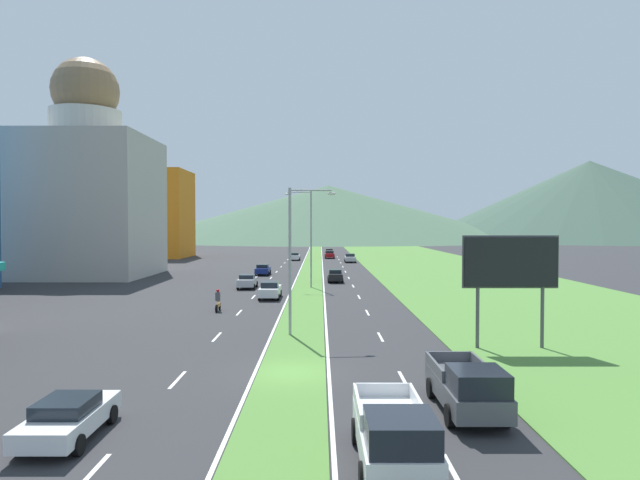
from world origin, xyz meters
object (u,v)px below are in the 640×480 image
at_px(car_6, 246,281).
at_px(car_8, 334,276).
at_px(car_2, 328,254).
at_px(pickup_truck_1, 466,388).
at_px(car_3, 269,290).
at_px(motorcycle_rider, 216,302).
at_px(street_lamp_near, 294,251).
at_px(car_1, 328,252).
at_px(car_0, 293,256).
at_px(street_lamp_mid, 307,233).
at_px(pickup_truck_0, 393,436).
at_px(billboard_roadside, 509,266).
at_px(car_4, 349,258).
at_px(car_5, 67,417).
at_px(car_7, 261,270).

xyz_separation_m(car_6, car_8, (9.84, 6.60, -0.00)).
bearing_deg(car_2, pickup_truck_1, 2.11).
relative_size(car_3, motorcycle_rider, 2.24).
relative_size(street_lamp_near, car_1, 2.12).
bearing_deg(car_2, car_0, -46.56).
bearing_deg(street_lamp_near, car_3, 100.32).
xyz_separation_m(street_lamp_mid, car_0, (-3.67, 46.91, -5.33)).
height_order(car_0, car_1, car_1).
bearing_deg(pickup_truck_0, car_1, -179.99).
bearing_deg(street_lamp_mid, car_8, 63.06).
bearing_deg(car_8, billboard_roadside, 13.73).
relative_size(street_lamp_mid, billboard_roadside, 1.67).
distance_m(street_lamp_mid, car_2, 53.84).
bearing_deg(pickup_truck_0, car_2, -179.93).
distance_m(car_2, car_8, 47.33).
bearing_deg(street_lamp_near, car_4, 83.95).
bearing_deg(car_3, car_2, -6.14).
height_order(billboard_roadside, motorcycle_rider, billboard_roadside).
bearing_deg(car_3, street_lamp_mid, -21.22).
height_order(car_5, pickup_truck_0, pickup_truck_0).
relative_size(pickup_truck_0, motorcycle_rider, 2.70).
xyz_separation_m(car_4, motorcycle_rider, (-13.83, -57.65, -0.06)).
relative_size(street_lamp_near, pickup_truck_1, 1.72).
bearing_deg(pickup_truck_1, car_7, -166.58).
relative_size(car_4, pickup_truck_1, 0.88).
height_order(street_lamp_mid, car_2, street_lamp_mid).
bearing_deg(car_2, car_5, -6.04).
distance_m(car_5, car_6, 42.59).
relative_size(car_3, car_6, 1.04).
bearing_deg(car_8, motorcycle_rider, -24.08).
xyz_separation_m(car_2, pickup_truck_0, (0.12, -98.84, 0.19)).
relative_size(car_4, car_8, 1.15).
bearing_deg(car_3, pickup_truck_1, -162.27).
height_order(car_5, car_8, car_8).
xyz_separation_m(billboard_roadside, car_7, (-18.62, 45.38, -3.91)).
bearing_deg(pickup_truck_0, car_5, -102.66).
distance_m(street_lamp_near, street_lamp_mid, 26.25).
distance_m(billboard_roadside, car_0, 78.63).
xyz_separation_m(billboard_roadside, car_4, (-5.12, 71.22, -3.88)).
relative_size(street_lamp_near, pickup_truck_0, 1.72).
xyz_separation_m(car_3, car_6, (-3.26, 8.44, -0.03)).
relative_size(car_2, pickup_truck_1, 0.88).
distance_m(street_lamp_near, car_1, 89.90).
bearing_deg(car_7, motorcycle_rider, 179.40).
bearing_deg(car_3, car_1, -5.37).
xyz_separation_m(billboard_roadside, car_6, (-18.68, 29.59, -3.90)).
relative_size(billboard_roadside, pickup_truck_0, 1.19).
xyz_separation_m(street_lamp_near, car_8, (3.42, 32.39, -4.58)).
xyz_separation_m(car_3, car_4, (10.30, 50.07, -0.01)).
bearing_deg(car_2, street_lamp_near, -2.55).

